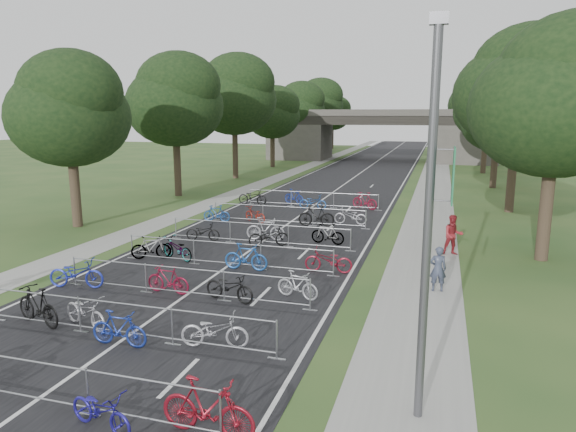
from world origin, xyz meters
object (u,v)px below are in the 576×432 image
(lamppost, at_px, (430,221))
(bike_2, at_px, (101,411))
(overpass_bridge, at_px, (379,135))
(pedestrian_b, at_px, (453,235))
(pedestrian_a, at_px, (438,269))

(lamppost, relative_size, bike_2, 4.81)
(overpass_bridge, height_order, pedestrian_b, overpass_bridge)
(lamppost, height_order, bike_2, lamppost)
(pedestrian_b, bearing_deg, lamppost, -107.33)
(overpass_bridge, distance_m, pedestrian_b, 50.20)
(lamppost, relative_size, pedestrian_b, 4.41)
(bike_2, xyz_separation_m, pedestrian_b, (7.07, 16.10, 0.48))
(bike_2, relative_size, pedestrian_a, 1.02)
(pedestrian_a, height_order, pedestrian_b, pedestrian_b)
(bike_2, xyz_separation_m, pedestrian_a, (6.46, 10.76, 0.39))
(bike_2, distance_m, pedestrian_b, 17.59)
(lamppost, xyz_separation_m, pedestrian_b, (0.87, 13.72, -3.35))
(overpass_bridge, bearing_deg, pedestrian_a, -81.06)
(overpass_bridge, height_order, pedestrian_a, overpass_bridge)
(bike_2, bearing_deg, pedestrian_b, -9.85)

